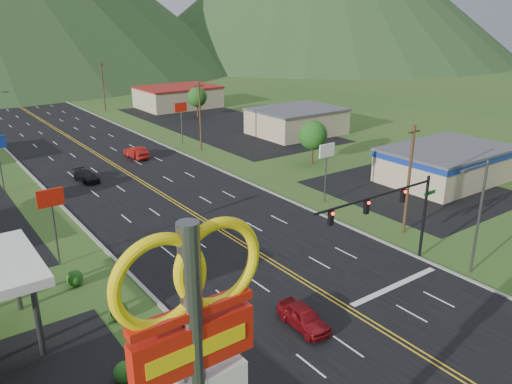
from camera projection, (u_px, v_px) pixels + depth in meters
pylon_sign at (195, 379)px, 13.78m from camera, size 4.32×0.60×14.00m
traffic_signal at (393, 207)px, 37.26m from camera, size 13.10×0.43×7.00m
streetlight_east at (478, 211)px, 36.86m from camera, size 3.28×0.25×9.00m
building_east_near at (446, 162)px, 59.71m from camera, size 15.40×10.40×4.10m
building_east_mid at (297, 121)px, 83.75m from camera, size 14.40×11.40×4.30m
building_east_far at (178, 97)px, 108.21m from camera, size 16.40×12.40×4.50m
pole_sign_west_a at (51, 206)px, 38.22m from camera, size 2.00×0.18×6.40m
pole_sign_east_a at (327, 157)px, 51.65m from camera, size 2.00×0.18×6.40m
pole_sign_east_b at (181, 112)px, 76.07m from camera, size 2.00×0.18×6.40m
tree_east_a at (313, 135)px, 66.18m from camera, size 3.84×3.84×5.82m
tree_east_b at (197, 97)px, 97.40m from camera, size 3.84×3.84×5.82m
utility_pole_a at (409, 179)px, 44.27m from camera, size 1.60×0.28×10.00m
utility_pole_b at (200, 116)px, 72.51m from camera, size 1.60×0.28×10.00m
utility_pole_c at (103, 86)px, 103.04m from camera, size 1.60×0.28×10.00m
utility_pole_d at (51, 70)px, 133.56m from camera, size 1.60×0.28×10.00m
car_red_near at (304, 317)px, 31.66m from camera, size 1.86×4.23×1.41m
car_dark_mid at (86, 176)px, 59.81m from camera, size 2.36×4.52×1.25m
car_red_far at (136, 153)px, 69.61m from camera, size 1.95×5.01×1.63m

